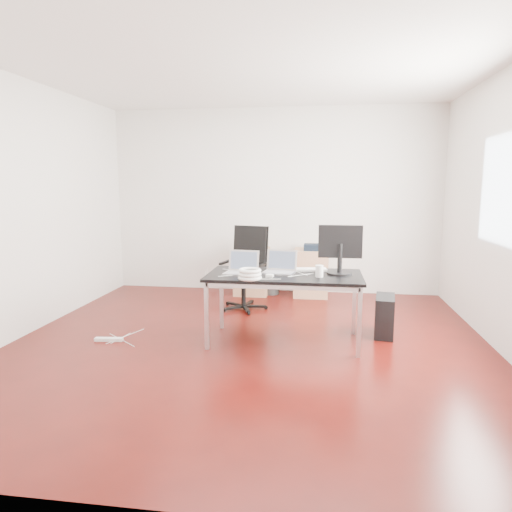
# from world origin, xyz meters

# --- Properties ---
(room_shell) EXTENTS (5.00, 5.00, 5.00)m
(room_shell) POSITION_xyz_m (0.04, 0.00, 1.40)
(room_shell) COLOR #390906
(room_shell) RESTS_ON ground
(desk) EXTENTS (1.60, 0.80, 0.73)m
(desk) POSITION_xyz_m (0.36, 0.15, 0.68)
(desk) COLOR black
(desk) RESTS_ON ground
(office_chair) EXTENTS (0.58, 0.60, 1.08)m
(office_chair) POSITION_xyz_m (-0.26, 1.42, 0.61)
(office_chair) COLOR black
(office_chair) RESTS_ON ground
(filing_cabinet_left) EXTENTS (0.50, 0.50, 0.70)m
(filing_cabinet_left) POSITION_xyz_m (-0.30, 2.23, 0.35)
(filing_cabinet_left) COLOR #AF7B57
(filing_cabinet_left) RESTS_ON ground
(filing_cabinet_right) EXTENTS (0.50, 0.50, 0.70)m
(filing_cabinet_right) POSITION_xyz_m (0.59, 2.23, 0.35)
(filing_cabinet_right) COLOR #AF7B57
(filing_cabinet_right) RESTS_ON ground
(pc_tower) EXTENTS (0.26, 0.47, 0.44)m
(pc_tower) POSITION_xyz_m (1.44, 0.50, 0.22)
(pc_tower) COLOR black
(pc_tower) RESTS_ON ground
(wastebasket) EXTENTS (0.28, 0.28, 0.28)m
(wastebasket) POSITION_xyz_m (-0.00, 2.25, 0.14)
(wastebasket) COLOR black
(wastebasket) RESTS_ON ground
(power_strip) EXTENTS (0.30, 0.09, 0.04)m
(power_strip) POSITION_xyz_m (-1.49, -0.11, 0.02)
(power_strip) COLOR white
(power_strip) RESTS_ON ground
(laptop_left) EXTENTS (0.36, 0.29, 0.23)m
(laptop_left) POSITION_xyz_m (-0.09, 0.13, 0.79)
(laptop_left) COLOR silver
(laptop_left) RESTS_ON desk
(laptop_right) EXTENTS (0.37, 0.31, 0.23)m
(laptop_right) POSITION_xyz_m (0.30, 0.22, 0.79)
(laptop_right) COLOR silver
(laptop_right) RESTS_ON desk
(monitor) EXTENTS (0.45, 0.26, 0.51)m
(monitor) POSITION_xyz_m (0.92, 0.23, 1.01)
(monitor) COLOR black
(monitor) RESTS_ON desk
(keyboard) EXTENTS (0.46, 0.21, 0.02)m
(keyboard) POSITION_xyz_m (0.57, 0.38, 0.74)
(keyboard) COLOR white
(keyboard) RESTS_ON desk
(cup_white) EXTENTS (0.09, 0.09, 0.12)m
(cup_white) POSITION_xyz_m (0.72, 0.05, 0.79)
(cup_white) COLOR white
(cup_white) RESTS_ON desk
(cup_brown) EXTENTS (0.08, 0.08, 0.10)m
(cup_brown) POSITION_xyz_m (0.71, 0.19, 0.78)
(cup_brown) COLOR brown
(cup_brown) RESTS_ON desk
(cable_coil) EXTENTS (0.24, 0.24, 0.11)m
(cable_coil) POSITION_xyz_m (0.04, -0.17, 0.78)
(cable_coil) COLOR white
(cable_coil) RESTS_ON desk
(power_adapter) EXTENTS (0.08, 0.08, 0.03)m
(power_adapter) POSITION_xyz_m (0.22, -0.04, 0.74)
(power_adapter) COLOR white
(power_adapter) RESTS_ON desk
(speaker) EXTENTS (0.11, 0.10, 0.18)m
(speaker) POSITION_xyz_m (-0.38, 2.19, 0.79)
(speaker) COLOR #9E9E9E
(speaker) RESTS_ON filing_cabinet_left
(navy_garment) EXTENTS (0.30, 0.24, 0.09)m
(navy_garment) POSITION_xyz_m (0.64, 2.15, 0.74)
(navy_garment) COLOR black
(navy_garment) RESTS_ON filing_cabinet_right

